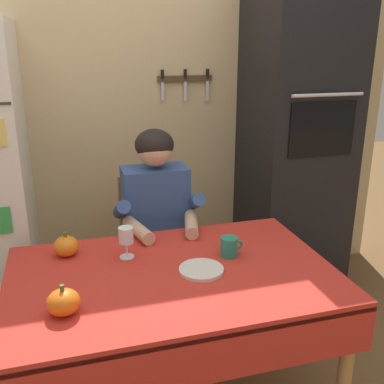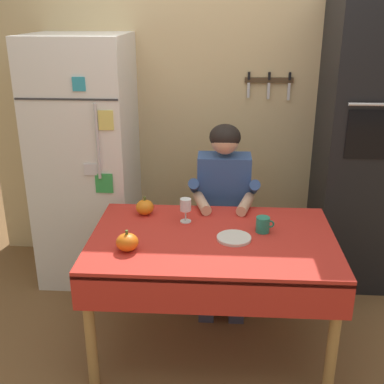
% 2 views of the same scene
% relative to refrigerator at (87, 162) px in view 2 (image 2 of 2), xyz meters
% --- Properties ---
extents(ground_plane, '(10.00, 10.00, 0.00)m').
position_rel_refrigerator_xyz_m(ground_plane, '(0.95, -0.96, -0.90)').
color(ground_plane, brown).
rests_on(ground_plane, ground).
extents(back_wall_assembly, '(3.70, 0.13, 2.60)m').
position_rel_refrigerator_xyz_m(back_wall_assembly, '(1.00, 0.39, 0.40)').
color(back_wall_assembly, '#D1B784').
rests_on(back_wall_assembly, ground).
extents(refrigerator, '(0.68, 0.71, 1.80)m').
position_rel_refrigerator_xyz_m(refrigerator, '(0.00, 0.00, 0.00)').
color(refrigerator, white).
rests_on(refrigerator, ground).
extents(wall_oven, '(0.60, 0.64, 2.10)m').
position_rel_refrigerator_xyz_m(wall_oven, '(2.00, 0.04, 0.15)').
color(wall_oven, black).
rests_on(wall_oven, ground).
extents(dining_table, '(1.40, 0.90, 0.74)m').
position_rel_refrigerator_xyz_m(dining_table, '(0.95, -0.88, -0.24)').
color(dining_table, tan).
rests_on(dining_table, ground).
extents(chair_behind_person, '(0.40, 0.40, 0.93)m').
position_rel_refrigerator_xyz_m(chair_behind_person, '(1.01, -0.09, -0.39)').
color(chair_behind_person, '#9E6B33').
rests_on(chair_behind_person, ground).
extents(seated_person, '(0.47, 0.55, 1.25)m').
position_rel_refrigerator_xyz_m(seated_person, '(1.01, -0.28, -0.16)').
color(seated_person, '#38384C').
rests_on(seated_person, ground).
extents(coffee_mug, '(0.11, 0.08, 0.09)m').
position_rel_refrigerator_xyz_m(coffee_mug, '(1.24, -0.78, -0.11)').
color(coffee_mug, '#237F66').
rests_on(coffee_mug, dining_table).
extents(wine_glass, '(0.07, 0.07, 0.15)m').
position_rel_refrigerator_xyz_m(wine_glass, '(0.78, -0.67, -0.06)').
color(wine_glass, white).
rests_on(wine_glass, dining_table).
extents(pumpkin_large, '(0.11, 0.11, 0.12)m').
position_rel_refrigerator_xyz_m(pumpkin_large, '(0.52, -0.57, -0.11)').
color(pumpkin_large, orange).
rests_on(pumpkin_large, dining_table).
extents(pumpkin_medium, '(0.12, 0.12, 0.12)m').
position_rel_refrigerator_xyz_m(pumpkin_medium, '(0.49, -1.06, -0.11)').
color(pumpkin_medium, orange).
rests_on(pumpkin_medium, dining_table).
extents(serving_tray, '(0.19, 0.19, 0.02)m').
position_rel_refrigerator_xyz_m(serving_tray, '(1.07, -0.89, -0.15)').
color(serving_tray, silver).
rests_on(serving_tray, dining_table).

